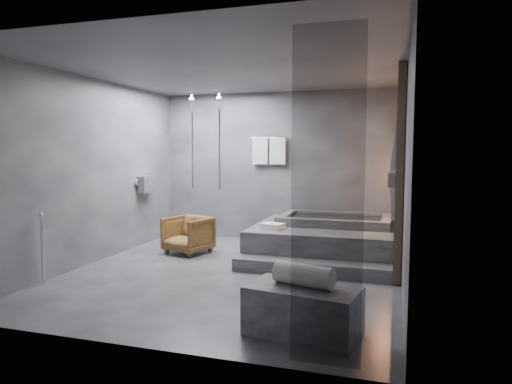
% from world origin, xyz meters
% --- Properties ---
extents(room, '(5.00, 5.04, 2.82)m').
position_xyz_m(room, '(0.40, 0.24, 1.73)').
color(room, '#2E2D30').
rests_on(room, ground).
extents(tub_deck, '(2.20, 2.00, 0.50)m').
position_xyz_m(tub_deck, '(1.05, 1.45, 0.25)').
color(tub_deck, '#333335').
rests_on(tub_deck, ground).
extents(tub_step, '(2.20, 0.36, 0.18)m').
position_xyz_m(tub_step, '(1.05, 0.27, 0.09)').
color(tub_step, '#333335').
rests_on(tub_step, ground).
extents(concrete_bench, '(1.10, 0.73, 0.46)m').
position_xyz_m(concrete_bench, '(1.35, -1.81, 0.23)').
color(concrete_bench, '#363639').
rests_on(concrete_bench, ground).
extents(driftwood_chair, '(0.83, 0.84, 0.61)m').
position_xyz_m(driftwood_chair, '(-1.15, 0.98, 0.31)').
color(driftwood_chair, '#422810').
rests_on(driftwood_chair, ground).
extents(rolled_towel, '(0.60, 0.35, 0.20)m').
position_xyz_m(rolled_towel, '(1.35, -1.78, 0.56)').
color(rolled_towel, silver).
rests_on(rolled_towel, concrete_bench).
extents(deck_towel, '(0.38, 0.31, 0.09)m').
position_xyz_m(deck_towel, '(0.34, 0.87, 0.54)').
color(deck_towel, white).
rests_on(deck_towel, tub_deck).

